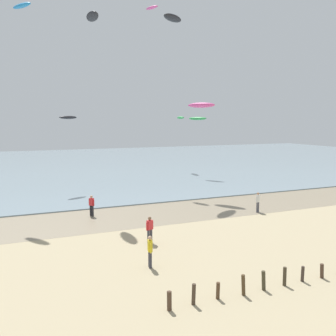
% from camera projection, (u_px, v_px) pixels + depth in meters
% --- Properties ---
extents(wet_sand_strip, '(120.00, 7.22, 0.01)m').
position_uv_depth(wet_sand_strip, '(129.00, 216.00, 30.69)').
color(wet_sand_strip, gray).
rests_on(wet_sand_strip, ground).
extents(sea, '(160.00, 70.00, 0.10)m').
position_uv_depth(sea, '(62.00, 165.00, 65.88)').
color(sea, '#7F939E').
rests_on(sea, ground).
extents(person_nearest_camera, '(0.39, 0.48, 1.71)m').
position_uv_depth(person_nearest_camera, '(92.00, 205.00, 30.68)').
color(person_nearest_camera, '#232328').
rests_on(person_nearest_camera, ground).
extents(person_mid_beach, '(0.49, 0.39, 1.71)m').
position_uv_depth(person_mid_beach, '(258.00, 202.00, 31.98)').
color(person_mid_beach, '#4C4C56').
rests_on(person_mid_beach, ground).
extents(person_by_waterline, '(0.29, 0.56, 1.71)m').
position_uv_depth(person_by_waterline, '(150.00, 251.00, 19.91)').
color(person_by_waterline, '#383842').
rests_on(person_by_waterline, ground).
extents(person_far_down_beach, '(0.54, 0.33, 1.71)m').
position_uv_depth(person_far_down_beach, '(150.00, 229.00, 23.88)').
color(person_far_down_beach, '#383842').
rests_on(person_far_down_beach, ground).
extents(kite_aloft_0, '(1.94, 2.50, 0.61)m').
position_uv_depth(kite_aloft_0, '(22.00, 6.00, 32.51)').
color(kite_aloft_0, '#2384D1').
extents(kite_aloft_1, '(2.50, 3.22, 0.65)m').
position_uv_depth(kite_aloft_1, '(201.00, 105.00, 38.33)').
color(kite_aloft_1, '#E54C99').
extents(kite_aloft_3, '(3.26, 2.76, 0.78)m').
position_uv_depth(kite_aloft_3, '(173.00, 18.00, 40.09)').
color(kite_aloft_3, black).
extents(kite_aloft_6, '(1.22, 2.65, 0.42)m').
position_uv_depth(kite_aloft_6, '(181.00, 118.00, 57.51)').
color(kite_aloft_6, green).
extents(kite_aloft_7, '(1.31, 2.11, 0.36)m').
position_uv_depth(kite_aloft_7, '(152.00, 8.00, 45.02)').
color(kite_aloft_7, '#E54C99').
extents(kite_aloft_8, '(1.02, 2.85, 0.79)m').
position_uv_depth(kite_aloft_8, '(92.00, 16.00, 32.82)').
color(kite_aloft_8, black).
extents(kite_aloft_9, '(2.31, 1.66, 0.43)m').
position_uv_depth(kite_aloft_9, '(68.00, 117.00, 41.09)').
color(kite_aloft_9, black).
extents(kite_aloft_10, '(2.18, 2.72, 0.46)m').
position_uv_depth(kite_aloft_10, '(198.00, 119.00, 51.56)').
color(kite_aloft_10, green).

